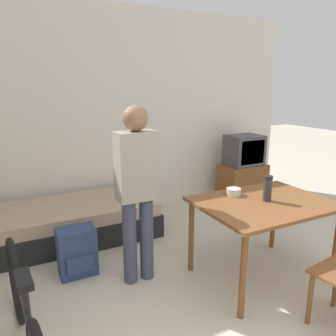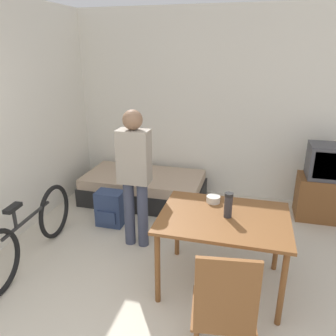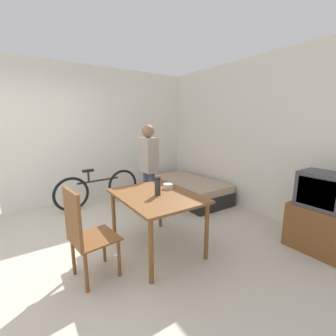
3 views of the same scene
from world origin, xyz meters
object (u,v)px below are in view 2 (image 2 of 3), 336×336
Objects in this scene: dining_table at (224,225)px; person_standing at (134,171)px; mate_bowl at (213,199)px; thermos_flask at (228,204)px; bicycle at (29,233)px; daybed at (144,188)px; tv at (325,185)px; backpack at (110,209)px; wooden_chair at (224,308)px.

dining_table is 1.14m from person_standing.
person_standing is 11.79× the size of mate_bowl.
thermos_flask is at bearing 3.59° from dining_table.
person_standing is (0.97, 0.59, 0.57)m from bicycle.
dining_table is 0.21m from thermos_flask.
daybed is 2.47m from tv.
bicycle reaches higher than backpack.
person_standing is at bearing -75.41° from daybed.
dining_table is 0.91m from wooden_chair.
bicycle is at bearing -148.78° from person_standing.
daybed is 13.17× the size of mate_bowl.
tv reaches higher than bicycle.
mate_bowl is (-0.13, 0.26, 0.12)m from dining_table.
person_standing is (-2.16, -1.22, 0.43)m from tv.
wooden_chair is at bearing -83.70° from dining_table.
bicycle is at bearing -167.95° from mate_bowl.
backpack is (-1.35, 0.53, -0.54)m from mate_bowl.
bicycle is 12.56× the size of mate_bowl.
daybed is 1.12× the size of person_standing.
mate_bowl is at bearing 121.79° from thermos_flask.
thermos_flask is 0.50× the size of backpack.
dining_table is 2.53× the size of backpack.
daybed is 2.87m from wooden_chair.
thermos_flask reaches higher than bicycle.
daybed is 1.05× the size of bicycle.
tv is (2.45, 0.09, 0.27)m from daybed.
dining_table is 0.32m from mate_bowl.
daybed is at bearing 68.54° from bicycle.
person_standing is at bearing 129.35° from wooden_chair.
daybed is at bearing -177.91° from tv.
bicycle is at bearing -176.20° from dining_table.
tv reaches higher than backpack.
daybed is 3.84× the size of backpack.
mate_bowl is (0.88, -0.19, -0.14)m from person_standing.
mate_bowl reaches higher than daybed.
daybed is at bearing 76.96° from backpack.
mate_bowl is 0.29× the size of backpack.
person_standing is 1.13m from thermos_flask.
wooden_chair is 2.34m from backpack.
mate_bowl is (1.84, 0.39, 0.43)m from bicycle.
person_standing reaches higher than daybed.
backpack is (-1.59, 1.69, -0.31)m from wooden_chair.
mate_bowl is (1.17, -1.32, 0.56)m from daybed.
daybed is at bearing 130.17° from thermos_flask.
wooden_chair is 4.31× the size of thermos_flask.
person_standing is (-1.11, 1.35, 0.36)m from wooden_chair.
thermos_flask is 1.82m from backpack.
tv is 2.05m from thermos_flask.
wooden_chair is at bearing -20.29° from bicycle.
person_standing reaches higher than mate_bowl.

